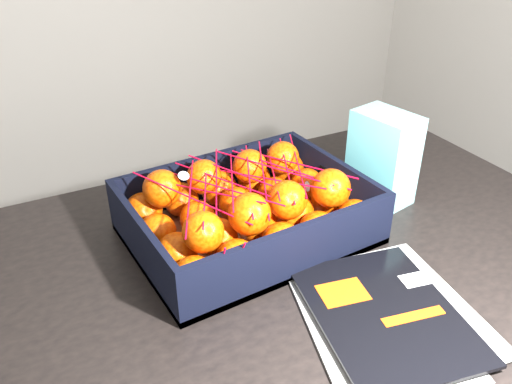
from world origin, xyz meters
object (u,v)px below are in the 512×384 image
table (290,292)px  magazine_stack (387,315)px  produce_crate (248,221)px  retail_carton (383,158)px

table → magazine_stack: (0.02, -0.22, 0.11)m
produce_crate → retail_carton: 0.31m
produce_crate → retail_carton: retail_carton is taller
produce_crate → retail_carton: bearing=-4.5°
produce_crate → magazine_stack: bearing=-77.5°
magazine_stack → produce_crate: size_ratio=0.79×
table → produce_crate: bearing=117.4°
magazine_stack → table: bearing=96.1°
magazine_stack → retail_carton: (0.24, 0.28, 0.09)m
table → magazine_stack: 0.24m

